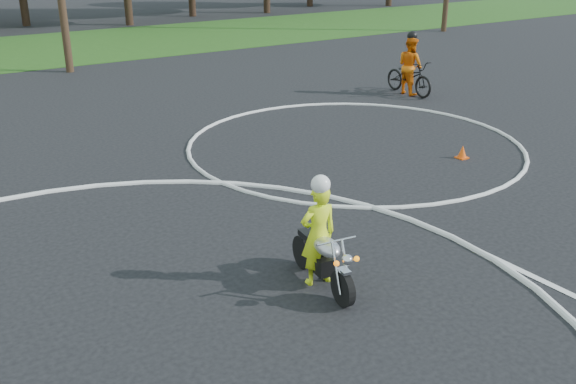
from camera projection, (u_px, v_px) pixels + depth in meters
course_markings at (211, 268)px, 9.76m from camera, size 19.05×19.05×0.12m
primary_motorcycle at (323, 259)px, 9.10m from camera, size 0.64×1.72×0.90m
rider_primary_grp at (318, 232)px, 9.07m from camera, size 0.60×0.44×1.68m
rider_second_grp at (410, 72)px, 20.40m from camera, size 0.83×2.10×1.99m
traffic_cones at (463, 288)px, 8.93m from camera, size 19.86×8.58×0.30m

